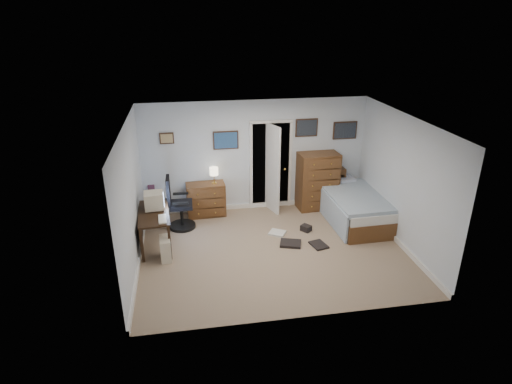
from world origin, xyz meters
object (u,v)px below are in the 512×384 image
(office_chair, at_px, (178,209))
(low_dresser, at_px, (206,199))
(computer_desk, at_px, (150,220))
(bed, at_px, (353,206))
(tall_dresser, at_px, (318,181))

(office_chair, height_order, low_dresser, office_chair)
(computer_desk, xyz_separation_m, bed, (4.27, 0.43, -0.22))
(computer_desk, distance_m, office_chair, 0.87)
(computer_desk, bearing_deg, low_dresser, 42.80)
(office_chair, relative_size, bed, 0.53)
(office_chair, bearing_deg, tall_dresser, 9.80)
(tall_dresser, relative_size, bed, 0.61)
(low_dresser, bearing_deg, computer_desk, -136.22)
(computer_desk, relative_size, low_dresser, 1.51)
(low_dresser, relative_size, tall_dresser, 0.64)
(tall_dresser, height_order, bed, tall_dresser)
(computer_desk, xyz_separation_m, low_dresser, (1.14, 1.21, -0.17))
(computer_desk, bearing_deg, office_chair, 48.07)
(tall_dresser, bearing_deg, bed, -56.36)
(low_dresser, xyz_separation_m, tall_dresser, (2.55, -0.02, 0.28))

